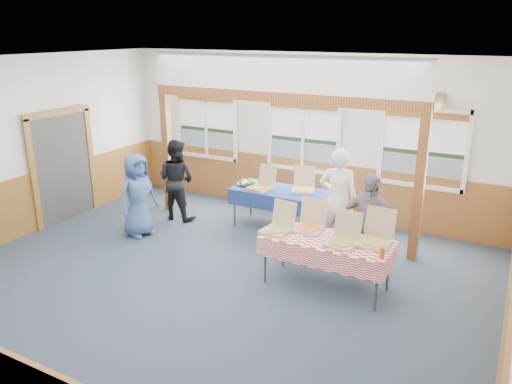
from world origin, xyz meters
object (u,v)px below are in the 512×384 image
woman_black (176,180)px  man_blue (138,195)px  table_right (327,243)px  person_grey (368,223)px  table_left (283,193)px  woman_white (338,200)px

woman_black → man_blue: 1.03m
table_right → man_blue: bearing=-161.4°
man_blue → person_grey: (4.05, 0.59, 0.02)m
table_left → table_right: same height
table_left → person_grey: bearing=-25.7°
woman_black → man_blue: woman_black is taller
woman_white → woman_black: bearing=-7.5°
woman_white → person_grey: 0.85m
table_left → woman_white: woman_white is taller
man_blue → person_grey: bearing=-69.1°
table_left → woman_white: (1.22, -0.43, 0.19)m
woman_black → person_grey: size_ratio=1.02×
table_right → woman_white: bearing=125.4°
table_right → woman_black: size_ratio=1.25×
man_blue → woman_white: bearing=-59.4°
person_grey → woman_white: bearing=147.8°
table_left → woman_black: woman_black is taller
table_left → table_right: (1.54, -1.74, -0.00)m
person_grey → table_left: bearing=158.8°
table_right → person_grey: size_ratio=1.28×
table_left → man_blue: man_blue is taller
person_grey → woman_black: bearing=179.0°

